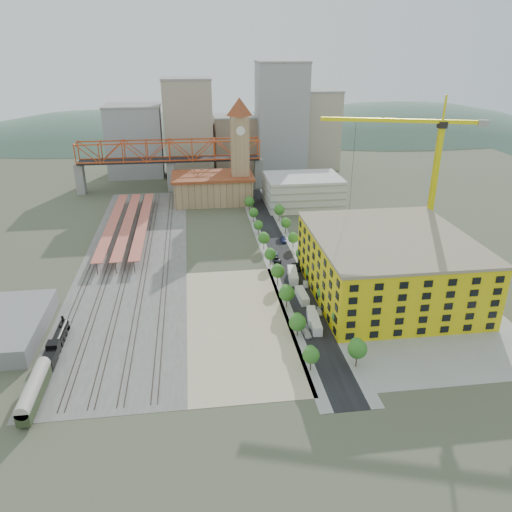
{
  "coord_description": "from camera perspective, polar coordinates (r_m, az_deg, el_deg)",
  "views": [
    {
      "loc": [
        -14.68,
        -148.85,
        70.62
      ],
      "look_at": [
        3.71,
        -9.39,
        10.0
      ],
      "focal_mm": 35.0,
      "sensor_mm": 36.0,
      "label": 1
    }
  ],
  "objects": [
    {
      "name": "site_trailer_d",
      "position": [
        160.93,
        4.23,
        -2.22
      ],
      "size": [
        3.93,
        10.68,
        2.86
      ],
      "primitive_type": "cube",
      "rotation": [
        0.0,
        0.0,
        -0.11
      ],
      "color": "silver",
      "rests_on": "ground"
    },
    {
      "name": "car_1",
      "position": [
        136.0,
        5.38,
        -7.71
      ],
      "size": [
        1.97,
        4.74,
        1.52
      ],
      "primitive_type": "imported",
      "rotation": [
        0.0,
        0.0,
        0.08
      ],
      "color": "#A4A5AA",
      "rests_on": "ground"
    },
    {
      "name": "ground",
      "position": [
        165.41,
        -1.7,
        -1.97
      ],
      "size": [
        400.0,
        400.0,
        0.0
      ],
      "primitive_type": "plane",
      "color": "#474C38",
      "rests_on": "ground"
    },
    {
      "name": "rail_tracks",
      "position": [
        182.14,
        -14.2,
        -0.2
      ],
      "size": [
        26.56,
        160.0,
        0.18
      ],
      "color": "#382B23",
      "rests_on": "ground"
    },
    {
      "name": "site_trailer_a",
      "position": [
        135.48,
        6.73,
        -7.63
      ],
      "size": [
        3.2,
        9.78,
        2.64
      ],
      "primitive_type": "cube",
      "rotation": [
        0.0,
        0.0,
        -0.07
      ],
      "color": "silver",
      "rests_on": "ground"
    },
    {
      "name": "car_4",
      "position": [
        142.27,
        7.23,
        -6.3
      ],
      "size": [
        2.5,
        4.7,
        1.52
      ],
      "primitive_type": "imported",
      "rotation": [
        0.0,
        0.0,
        -0.16
      ],
      "color": "silver",
      "rests_on": "ground"
    },
    {
      "name": "truss_bridge",
      "position": [
        259.28,
        -9.84,
        11.47
      ],
      "size": [
        94.0,
        9.6,
        25.6
      ],
      "color": "gray",
      "rests_on": "ground"
    },
    {
      "name": "clock_tower",
      "position": [
        233.76,
        -1.87,
        12.97
      ],
      "size": [
        12.0,
        12.0,
        52.0
      ],
      "color": "tan",
      "rests_on": "ground"
    },
    {
      "name": "parking_garage",
      "position": [
        233.48,
        5.36,
        7.4
      ],
      "size": [
        34.0,
        26.0,
        14.0
      ],
      "primitive_type": "cube",
      "color": "silver",
      "rests_on": "ground"
    },
    {
      "name": "station_hall",
      "position": [
        239.74,
        -4.97,
        7.76
      ],
      "size": [
        38.0,
        24.0,
        13.1
      ],
      "color": "tan",
      "rests_on": "ground"
    },
    {
      "name": "car_7",
      "position": [
        191.28,
        3.16,
        1.84
      ],
      "size": [
        2.44,
        5.12,
        1.44
      ],
      "primitive_type": "imported",
      "rotation": [
        0.0,
        0.0,
        -0.09
      ],
      "color": "navy",
      "rests_on": "ground"
    },
    {
      "name": "ballast_strip",
      "position": [
        181.97,
        -13.63,
        -0.21
      ],
      "size": [
        36.0,
        165.0,
        0.06
      ],
      "primitive_type": "cube",
      "color": "#605E59",
      "rests_on": "ground"
    },
    {
      "name": "tower_crane",
      "position": [
        174.82,
        18.81,
        10.08
      ],
      "size": [
        50.21,
        16.99,
        55.47
      ],
      "color": "yellow",
      "rests_on": "ground"
    },
    {
      "name": "distant_hills",
      "position": [
        439.66,
        0.78,
        3.34
      ],
      "size": [
        647.0,
        264.0,
        227.0
      ],
      "color": "#4C6B59",
      "rests_on": "ground"
    },
    {
      "name": "site_trailer_c",
      "position": [
        148.91,
        5.28,
        -4.56
      ],
      "size": [
        2.58,
        9.15,
        2.49
      ],
      "primitive_type": "cube",
      "rotation": [
        0.0,
        0.0,
        0.02
      ],
      "color": "silver",
      "rests_on": "ground"
    },
    {
      "name": "warehouse",
      "position": [
        146.29,
        -27.24,
        -7.3
      ],
      "size": [
        22.0,
        32.0,
        5.0
      ],
      "primitive_type": "cube",
      "color": "gray",
      "rests_on": "ground"
    },
    {
      "name": "street_asphalt",
      "position": [
        181.03,
        2.85,
        0.33
      ],
      "size": [
        12.0,
        170.0,
        0.06
      ],
      "primitive_type": "cube",
      "color": "black",
      "rests_on": "ground"
    },
    {
      "name": "construction_building",
      "position": [
        153.5,
        14.86,
        -1.02
      ],
      "size": [
        44.6,
        50.6,
        18.8
      ],
      "color": "yellow",
      "rests_on": "ground"
    },
    {
      "name": "street_trees",
      "position": [
        172.05,
        3.44,
        -0.97
      ],
      "size": [
        15.4,
        124.4,
        8.0
      ],
      "color": "#30651E",
      "rests_on": "ground"
    },
    {
      "name": "car_0",
      "position": [
        132.04,
        5.83,
        -8.76
      ],
      "size": [
        1.95,
        4.59,
        1.55
      ],
      "primitive_type": "imported",
      "rotation": [
        0.0,
        0.0,
        0.03
      ],
      "color": "silver",
      "rests_on": "ground"
    },
    {
      "name": "car_5",
      "position": [
        157.12,
        5.68,
        -3.2
      ],
      "size": [
        2.29,
        4.91,
        1.56
      ],
      "primitive_type": "imported",
      "rotation": [
        0.0,
        0.0,
        -0.14
      ],
      "color": "gray",
      "rests_on": "ground"
    },
    {
      "name": "car_6",
      "position": [
        168.49,
        4.71,
        -1.25
      ],
      "size": [
        3.02,
        5.87,
        1.59
      ],
      "primitive_type": "imported",
      "rotation": [
        0.0,
        0.0,
        0.07
      ],
      "color": "black",
      "rests_on": "ground"
    },
    {
      "name": "skyline",
      "position": [
        295.9,
        -3.21,
        13.98
      ],
      "size": [
        133.0,
        46.0,
        60.0
      ],
      "color": "#9EA0A3",
      "rests_on": "ground"
    },
    {
      "name": "platform_canopies",
      "position": [
        206.67,
        -14.44,
        3.75
      ],
      "size": [
        16.0,
        80.0,
        4.12
      ],
      "color": "#BD6248",
      "rests_on": "ground"
    },
    {
      "name": "car_2",
      "position": [
        173.52,
        2.31,
        -0.44
      ],
      "size": [
        3.42,
        5.89,
        1.54
      ],
      "primitive_type": "imported",
      "rotation": [
        0.0,
        0.0,
        0.16
      ],
      "color": "black",
      "rests_on": "ground"
    },
    {
      "name": "construction_pad",
      "position": [
        158.58,
        15.52,
        -4.04
      ],
      "size": [
        50.0,
        90.0,
        0.06
      ],
      "primitive_type": "cube",
      "color": "gray",
      "rests_on": "ground"
    },
    {
      "name": "car_3",
      "position": [
        176.24,
        2.15,
        -0.05
      ],
      "size": [
        2.78,
        5.63,
        1.57
      ],
      "primitive_type": "imported",
      "rotation": [
        0.0,
        0.0,
        -0.11
      ],
      "color": "navy",
      "rests_on": "ground"
    },
    {
      "name": "sidewalk_east",
      "position": [
        182.05,
        4.55,
        0.42
      ],
      "size": [
        3.0,
        170.0,
        0.04
      ],
      "primitive_type": "cube",
      "color": "gray",
      "rests_on": "ground"
    },
    {
      "name": "coach",
      "position": [
        118.54,
        -24.03,
        -13.87
      ],
      "size": [
        3.02,
        17.53,
        5.5
      ],
      "color": "#2A351D",
      "rests_on": "ground"
    },
    {
      "name": "sidewalk_west",
      "position": [
        180.19,
        1.13,
        0.24
      ],
      "size": [
        3.0,
        170.0,
        0.04
      ],
      "primitive_type": "cube",
      "color": "gray",
      "rests_on": "ground"
    },
    {
      "name": "locomotive",
      "position": [
        134.81,
        -21.82,
        -9.19
      ],
      "size": [
        2.73,
        21.03,
        5.26
      ],
      "color": "black",
      "rests_on": "ground"
    },
    {
      "name": "site_trailer_b",
      "position": [
        138.46,
        6.38,
        -6.93
      ],
      "size": [
        3.77,
        9.13,
        2.43
      ],
      "primitive_type": "cube",
      "rotation": [
        0.0,
        0.0,
        -0.17
      ],
      "color": "silver",
      "rests_on": "ground"
    },
    {
      "name": "dirt_lot",
      "position": [
        137.37,
        -2.0,
        -7.63
      ],
      "size": [
        28.0,
        67.0,
        0.06
      ],
      "primitive_type": "cube",
      "color": "tan",
      "rests_on": "ground"
    }
  ]
}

